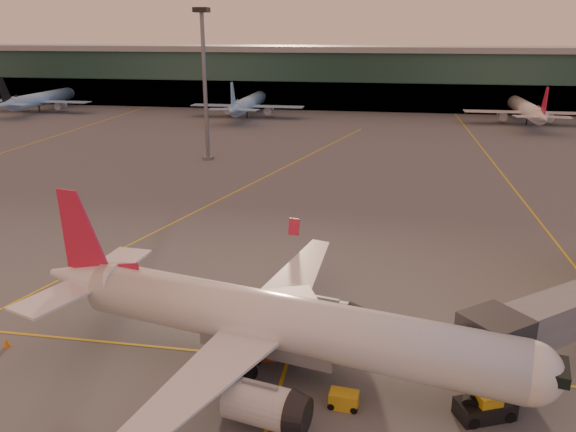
% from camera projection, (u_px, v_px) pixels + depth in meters
% --- Properties ---
extents(ground, '(600.00, 600.00, 0.00)m').
position_uv_depth(ground, '(197.00, 395.00, 35.63)').
color(ground, '#4C4F54').
rests_on(ground, ground).
extents(taxi_markings, '(100.12, 173.00, 0.01)m').
position_uv_depth(taxi_markings, '(249.00, 196.00, 78.41)').
color(taxi_markings, gold).
rests_on(taxi_markings, ground).
extents(terminal, '(400.00, 20.00, 17.60)m').
position_uv_depth(terminal, '(350.00, 77.00, 165.48)').
color(terminal, '#19382D').
rests_on(terminal, ground).
extents(mast_west_near, '(2.40, 2.40, 25.60)m').
position_uv_depth(mast_west_near, '(204.00, 74.00, 95.87)').
color(mast_west_near, slate).
rests_on(mast_west_near, ground).
extents(distant_aircraft_row, '(290.00, 34.00, 13.00)m').
position_uv_depth(distant_aircraft_row, '(264.00, 117.00, 149.36)').
color(distant_aircraft_row, '#8BB8E9').
rests_on(distant_aircraft_row, ground).
extents(main_airplane, '(36.28, 32.99, 11.04)m').
position_uv_depth(main_airplane, '(269.00, 322.00, 37.27)').
color(main_airplane, white).
rests_on(main_airplane, ground).
extents(catering_truck, '(6.28, 4.49, 4.48)m').
position_uv_depth(catering_truck, '(275.00, 321.00, 39.57)').
color(catering_truck, '#B83F1A').
rests_on(catering_truck, ground).
extents(gpu_cart, '(1.90, 1.24, 1.06)m').
position_uv_depth(gpu_cart, '(344.00, 400.00, 34.36)').
color(gpu_cart, gold).
rests_on(gpu_cart, ground).
extents(pushback_tug, '(3.78, 2.95, 1.73)m').
position_uv_depth(pushback_tug, '(485.00, 407.00, 33.45)').
color(pushback_tug, black).
rests_on(pushback_tug, ground).
extents(cone_tail, '(0.49, 0.49, 0.62)m').
position_uv_depth(cone_tail, '(7.00, 343.00, 41.02)').
color(cone_tail, orange).
rests_on(cone_tail, ground).
extents(cone_wing_left, '(0.43, 0.43, 0.55)m').
position_uv_depth(cone_wing_left, '(298.00, 264.00, 54.88)').
color(cone_wing_left, orange).
rests_on(cone_wing_left, ground).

